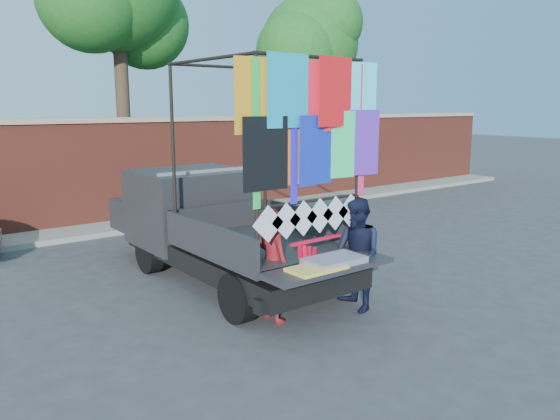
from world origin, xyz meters
TOP-DOWN VIEW (x-y plane):
  - ground at (0.00, 0.00)m, footprint 90.00×90.00m
  - brick_wall at (0.00, 7.00)m, footprint 30.00×0.45m
  - curb at (0.00, 6.30)m, footprint 30.00×1.20m
  - tree_right at (7.52, 8.12)m, footprint 4.20×3.30m
  - pickup_truck at (-0.05, 2.03)m, footprint 2.23×5.59m
  - woman at (-0.44, -0.39)m, footprint 0.38×0.58m
  - man at (0.74, -0.79)m, footprint 0.79×0.92m
  - streamer_bundle at (0.05, -0.60)m, footprint 0.91×0.07m

SIDE VIEW (x-z plane):
  - ground at x=0.00m, z-range 0.00..0.00m
  - curb at x=0.00m, z-range 0.00..0.12m
  - woman at x=-0.44m, z-range 0.00..1.56m
  - man at x=0.74m, z-range 0.00..1.63m
  - pickup_truck at x=-0.05m, z-range -0.87..2.65m
  - streamer_bundle at x=0.05m, z-range 0.58..1.21m
  - brick_wall at x=0.00m, z-range 0.02..2.63m
  - tree_right at x=7.52m, z-range 1.44..8.06m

